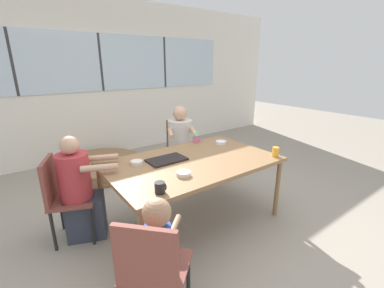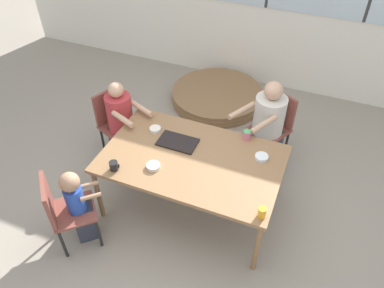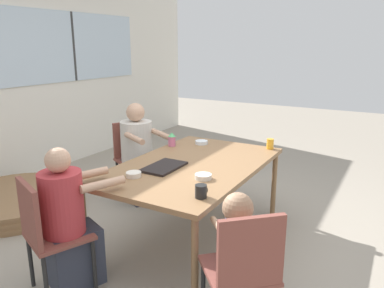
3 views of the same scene
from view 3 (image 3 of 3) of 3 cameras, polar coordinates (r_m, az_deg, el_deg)
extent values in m
plane|color=gray|center=(3.59, 0.00, -14.00)|extent=(16.00, 16.00, 0.00)
cube|color=#333333|center=(5.88, -17.59, 13.94)|extent=(0.04, 0.01, 0.98)
cube|color=olive|center=(3.31, 0.00, -3.35)|extent=(1.77, 1.10, 0.04)
cylinder|color=olive|center=(2.58, 0.44, -17.84)|extent=(0.05, 0.05, 0.68)
cylinder|color=olive|center=(3.97, 12.37, -6.04)|extent=(0.05, 0.05, 0.68)
cylinder|color=olive|center=(3.12, -16.08, -12.25)|extent=(0.05, 0.05, 0.68)
cylinder|color=olive|center=(4.34, -0.25, -3.83)|extent=(0.05, 0.05, 0.68)
cube|color=brown|center=(2.88, -19.56, -13.01)|extent=(0.52, 0.52, 0.03)
cube|color=brown|center=(2.74, -23.55, -9.71)|extent=(0.17, 0.37, 0.42)
cylinder|color=black|center=(3.17, -17.30, -14.59)|extent=(0.03, 0.03, 0.41)
cylinder|color=black|center=(2.90, -14.68, -17.42)|extent=(0.03, 0.03, 0.41)
cylinder|color=black|center=(3.09, -23.37, -16.04)|extent=(0.03, 0.03, 0.41)
cylinder|color=black|center=(2.81, -21.36, -19.17)|extent=(0.03, 0.03, 0.41)
cube|color=brown|center=(4.40, -8.54, -2.53)|extent=(0.54, 0.54, 0.03)
cube|color=brown|center=(4.50, -9.61, 0.76)|extent=(0.35, 0.21, 0.42)
cylinder|color=black|center=(4.40, -5.48, -5.48)|extent=(0.03, 0.03, 0.41)
cylinder|color=black|center=(4.26, -9.56, -6.30)|extent=(0.03, 0.03, 0.41)
cylinder|color=black|center=(4.68, -7.41, -4.24)|extent=(0.03, 0.03, 0.41)
cylinder|color=black|center=(4.56, -11.28, -4.96)|extent=(0.03, 0.03, 0.41)
cube|color=brown|center=(2.38, 7.05, -18.54)|extent=(0.57, 0.57, 0.03)
cube|color=brown|center=(2.12, 8.98, -16.07)|extent=(0.29, 0.30, 0.42)
cylinder|color=black|center=(2.69, 9.18, -19.94)|extent=(0.03, 0.03, 0.41)
cube|color=#333847|center=(3.01, -17.36, -16.08)|extent=(0.43, 0.38, 0.44)
cylinder|color=#B23338|center=(2.79, -19.21, -8.48)|extent=(0.30, 0.30, 0.45)
sphere|color=tan|center=(2.69, -19.78, -2.33)|extent=(0.17, 0.17, 0.17)
cylinder|color=tan|center=(2.95, -15.68, -4.47)|extent=(0.33, 0.18, 0.06)
cylinder|color=tan|center=(2.72, -13.43, -5.99)|extent=(0.33, 0.18, 0.06)
cube|color=#333847|center=(4.37, -7.83, -5.50)|extent=(0.48, 0.53, 0.44)
cylinder|color=beige|center=(4.30, -8.45, 0.42)|extent=(0.36, 0.36, 0.46)
sphere|color=tan|center=(4.23, -8.62, 4.80)|extent=(0.21, 0.21, 0.21)
cylinder|color=tan|center=(4.07, -4.66, 1.48)|extent=(0.23, 0.38, 0.06)
cylinder|color=tan|center=(3.94, -8.79, 0.87)|extent=(0.23, 0.38, 0.06)
cylinder|color=#284CB7|center=(2.33, 6.82, -14.88)|extent=(0.17, 0.17, 0.28)
sphere|color=#A37A5B|center=(2.23, 7.01, -9.66)|extent=(0.18, 0.18, 0.18)
cylinder|color=#A37A5B|center=(2.40, 3.88, -12.26)|extent=(0.17, 0.16, 0.04)
cylinder|color=#A37A5B|center=(2.45, 7.41, -11.80)|extent=(0.17, 0.16, 0.04)
cube|color=black|center=(3.20, -4.30, -3.49)|extent=(0.40, 0.25, 0.02)
cylinder|color=black|center=(2.58, 1.37, -7.22)|extent=(0.08, 0.08, 0.09)
torus|color=black|center=(2.61, 1.80, -6.92)|extent=(0.01, 0.06, 0.06)
cylinder|color=#CC668C|center=(3.87, -3.09, 0.43)|extent=(0.08, 0.08, 0.10)
cone|color=#4CB266|center=(3.85, -3.10, 1.45)|extent=(0.08, 0.08, 0.04)
cylinder|color=gold|center=(3.83, 11.82, 0.02)|extent=(0.07, 0.07, 0.10)
cylinder|color=silver|center=(3.95, 1.46, 0.26)|extent=(0.13, 0.13, 0.04)
cylinder|color=silver|center=(3.01, -8.88, -4.60)|extent=(0.12, 0.12, 0.04)
cylinder|color=silver|center=(2.93, 1.72, -4.98)|extent=(0.13, 0.13, 0.04)
cylinder|color=olive|center=(4.57, -25.14, -8.70)|extent=(1.33, 1.33, 0.03)
cylinder|color=olive|center=(4.56, -25.18, -8.35)|extent=(1.35, 1.35, 0.03)
cylinder|color=olive|center=(4.55, -25.22, -8.00)|extent=(1.33, 1.33, 0.03)
cylinder|color=olive|center=(4.53, -25.26, -7.65)|extent=(1.35, 1.35, 0.03)
cylinder|color=olive|center=(4.52, -25.30, -7.30)|extent=(1.33, 1.33, 0.03)
cylinder|color=olive|center=(4.51, -25.35, -6.95)|extent=(1.35, 1.35, 0.03)
camera|label=1|loc=(1.33, 51.77, 7.71)|focal=24.00mm
camera|label=2|loc=(4.13, 48.86, 32.12)|focal=35.00mm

